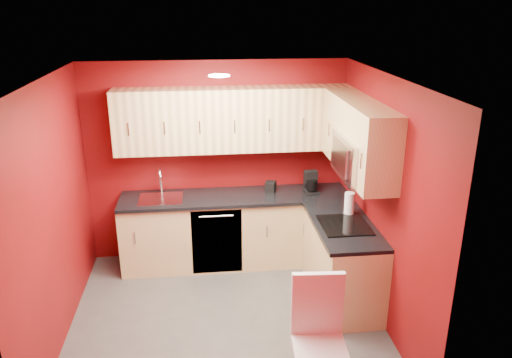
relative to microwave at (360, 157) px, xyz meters
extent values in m
plane|color=#484643|center=(-1.39, -0.20, -1.66)|extent=(3.20, 3.20, 0.00)
plane|color=white|center=(-1.39, -0.20, 0.84)|extent=(3.20, 3.20, 0.00)
plane|color=maroon|center=(-1.39, 1.30, -0.41)|extent=(3.20, 0.00, 3.20)
plane|color=maroon|center=(-1.39, -1.70, -0.41)|extent=(3.20, 0.00, 3.20)
plane|color=maroon|center=(-2.99, -0.20, -0.41)|extent=(0.00, 3.00, 3.00)
plane|color=maroon|center=(0.21, -0.20, -0.41)|extent=(0.00, 3.00, 3.00)
cube|color=#E6C483|center=(-1.19, 1.00, -1.22)|extent=(2.80, 0.60, 0.87)
cube|color=#E6C483|center=(-0.09, 0.05, -1.22)|extent=(0.60, 1.30, 0.87)
cube|color=black|center=(-1.19, 0.99, -0.77)|extent=(2.80, 0.63, 0.04)
cube|color=black|center=(-0.11, 0.04, -0.77)|extent=(0.63, 1.27, 0.04)
cube|color=#E6C382|center=(-1.19, 1.13, 0.17)|extent=(2.80, 0.35, 0.75)
cube|color=#E6C382|center=(0.03, 0.67, 0.17)|extent=(0.35, 0.57, 0.75)
cube|color=#E6C382|center=(0.03, -0.49, 0.17)|extent=(0.35, 0.22, 0.75)
cube|color=#E6C382|center=(0.03, 0.00, 0.38)|extent=(0.35, 0.76, 0.33)
cube|color=silver|center=(0.01, 0.00, 0.00)|extent=(0.40, 0.76, 0.42)
cube|color=black|center=(-0.18, 0.00, 0.00)|extent=(0.02, 0.62, 0.33)
cylinder|color=silver|center=(-0.20, -0.23, 0.00)|extent=(0.02, 0.02, 0.29)
cube|color=black|center=(-0.11, 0.00, -0.74)|extent=(0.50, 0.55, 0.01)
cube|color=silver|center=(-2.09, 0.98, -0.75)|extent=(0.52, 0.42, 0.02)
cylinder|color=silver|center=(-2.09, 1.18, -0.62)|extent=(0.02, 0.02, 0.26)
torus|color=silver|center=(-2.09, 1.11, -0.49)|extent=(0.02, 0.16, 0.16)
cylinder|color=silver|center=(-2.09, 1.04, -0.55)|extent=(0.02, 0.02, 0.12)
cube|color=black|center=(-1.44, 0.71, -1.22)|extent=(0.60, 0.02, 0.82)
cylinder|color=white|center=(-1.39, 0.10, 0.82)|extent=(0.20, 0.20, 0.01)
camera|label=1|loc=(-1.59, -4.66, 1.50)|focal=35.00mm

